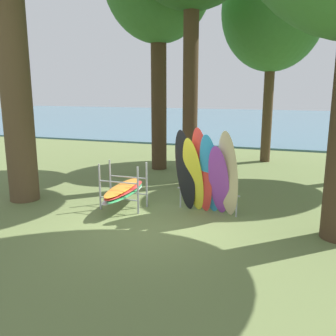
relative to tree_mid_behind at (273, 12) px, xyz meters
name	(u,v)px	position (x,y,z in m)	size (l,w,h in m)	color
ground_plane	(150,225)	(-2.01, -8.93, -6.26)	(80.00, 80.00, 0.00)	olive
lake_water	(259,120)	(-2.01, 21.17, -6.21)	(80.00, 36.00, 0.10)	#477084
tree_mid_behind	(273,12)	(0.00, 0.00, 0.00)	(4.23, 4.23, 8.73)	#4C3823
leaning_board_pile	(206,175)	(-0.94, -7.80, -5.20)	(1.76, 0.85, 2.28)	black
board_storage_rack	(124,191)	(-3.15, -7.96, -5.76)	(1.15, 2.13, 1.25)	#9EA0A5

